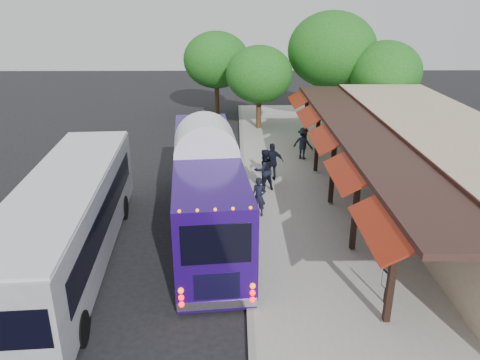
% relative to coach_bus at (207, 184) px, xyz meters
% --- Properties ---
extents(ground, '(90.00, 90.00, 0.00)m').
position_rel_coach_bus_xyz_m(ground, '(1.45, -1.99, -1.90)').
color(ground, black).
rests_on(ground, ground).
extents(sidewalk, '(10.00, 40.00, 0.15)m').
position_rel_coach_bus_xyz_m(sidewalk, '(6.45, 2.01, -1.83)').
color(sidewalk, '#9E9B93').
rests_on(sidewalk, ground).
extents(curb, '(0.20, 40.00, 0.16)m').
position_rel_coach_bus_xyz_m(curb, '(1.50, 2.01, -1.83)').
color(curb, gray).
rests_on(curb, ground).
extents(station_shelter, '(8.15, 20.00, 3.60)m').
position_rel_coach_bus_xyz_m(station_shelter, '(9.83, 2.01, -0.06)').
color(station_shelter, tan).
rests_on(station_shelter, ground).
extents(coach_bus, '(3.45, 11.26, 3.54)m').
position_rel_coach_bus_xyz_m(coach_bus, '(0.00, 0.00, 0.00)').
color(coach_bus, '#220864').
rests_on(coach_bus, ground).
extents(city_bus, '(3.37, 11.80, 3.13)m').
position_rel_coach_bus_xyz_m(city_bus, '(-4.43, -2.62, -0.17)').
color(city_bus, gray).
rests_on(city_bus, ground).
extents(ped_a, '(0.67, 0.53, 1.63)m').
position_rel_coach_bus_xyz_m(ped_a, '(2.05, 0.90, -0.94)').
color(ped_a, black).
rests_on(ped_a, sidewalk).
extents(ped_b, '(1.19, 1.08, 1.98)m').
position_rel_coach_bus_xyz_m(ped_b, '(2.42, 3.61, -0.77)').
color(ped_b, black).
rests_on(ped_b, sidewalk).
extents(ped_c, '(1.14, 0.57, 1.87)m').
position_rel_coach_bus_xyz_m(ped_c, '(2.90, 4.88, -0.82)').
color(ped_c, black).
rests_on(ped_c, sidewalk).
extents(ped_d, '(1.32, 1.15, 1.77)m').
position_rel_coach_bus_xyz_m(ped_d, '(4.85, 8.13, -0.87)').
color(ped_d, black).
rests_on(ped_d, sidewalk).
extents(sign_board, '(0.18, 0.45, 1.02)m').
position_rel_coach_bus_xyz_m(sign_board, '(5.47, -5.08, -1.07)').
color(sign_board, black).
rests_on(sign_board, sidewalk).
extents(tree_left, '(4.43, 4.43, 5.68)m').
position_rel_coach_bus_xyz_m(tree_left, '(2.72, 14.84, 1.88)').
color(tree_left, '#382314').
rests_on(tree_left, ground).
extents(tree_mid, '(6.08, 6.08, 7.78)m').
position_rel_coach_bus_xyz_m(tree_mid, '(7.77, 16.42, 3.29)').
color(tree_mid, '#382314').
rests_on(tree_mid, ground).
extents(tree_right, '(4.70, 4.70, 6.02)m').
position_rel_coach_bus_xyz_m(tree_right, '(10.92, 14.28, 2.11)').
color(tree_right, '#382314').
rests_on(tree_right, ground).
extents(tree_far, '(4.92, 4.92, 6.30)m').
position_rel_coach_bus_xyz_m(tree_far, '(-0.27, 19.15, 2.29)').
color(tree_far, '#382314').
rests_on(tree_far, ground).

